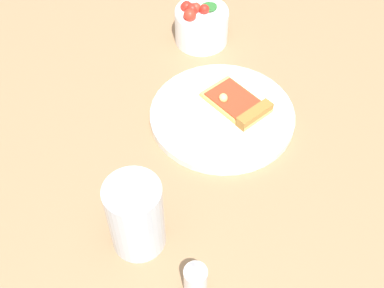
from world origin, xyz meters
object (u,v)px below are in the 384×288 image
(soda_glass, at_px, (136,217))
(pepper_shaker, at_px, (195,279))
(salad_bowl, at_px, (201,24))
(plate, at_px, (222,115))
(pizza_slice_main, at_px, (240,105))

(soda_glass, relative_size, pepper_shaker, 1.86)
(salad_bowl, xyz_separation_m, pepper_shaker, (-0.52, -0.12, -0.01))
(soda_glass, bearing_deg, pepper_shaker, -119.86)
(soda_glass, distance_m, pepper_shaker, 0.12)
(plate, bearing_deg, soda_glass, 165.46)
(pizza_slice_main, distance_m, salad_bowl, 0.22)
(soda_glass, bearing_deg, pizza_slice_main, -18.56)
(plate, relative_size, pepper_shaker, 3.77)
(salad_bowl, distance_m, soda_glass, 0.47)
(pizza_slice_main, height_order, salad_bowl, salad_bowl)
(salad_bowl, distance_m, pepper_shaker, 0.54)
(pizza_slice_main, height_order, pepper_shaker, pepper_shaker)
(plate, xyz_separation_m, pepper_shaker, (-0.32, -0.03, 0.03))
(plate, bearing_deg, salad_bowl, 22.99)
(plate, relative_size, salad_bowl, 2.39)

